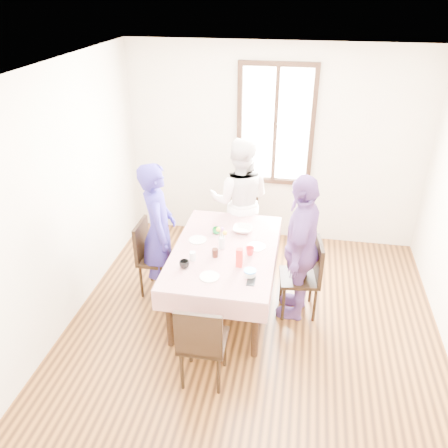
{
  "coord_description": "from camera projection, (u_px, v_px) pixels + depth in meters",
  "views": [
    {
      "loc": [
        0.39,
        -3.68,
        3.37
      ],
      "look_at": [
        -0.36,
        0.44,
        1.1
      ],
      "focal_mm": 36.61,
      "sensor_mm": 36.0,
      "label": 1
    }
  ],
  "objects": [
    {
      "name": "ground",
      "position": [
        250.0,
        337.0,
        4.85
      ],
      "size": [
        4.5,
        4.5,
        0.0
      ],
      "primitive_type": "plane",
      "color": "#311C0E",
      "rests_on": "ground"
    },
    {
      "name": "back_wall",
      "position": [
        274.0,
        147.0,
        6.15
      ],
      "size": [
        4.0,
        0.0,
        4.0
      ],
      "primitive_type": "plane",
      "rotation": [
        1.57,
        0.0,
        0.0
      ],
      "color": "beige",
      "rests_on": "ground"
    },
    {
      "name": "window_frame",
      "position": [
        276.0,
        126.0,
        5.99
      ],
      "size": [
        1.02,
        0.06,
        1.62
      ],
      "primitive_type": "cube",
      "color": "black",
      "rests_on": "back_wall"
    },
    {
      "name": "window_pane",
      "position": [
        276.0,
        125.0,
        6.0
      ],
      "size": [
        0.9,
        0.02,
        1.5
      ],
      "primitive_type": "cube",
      "color": "white",
      "rests_on": "back_wall"
    },
    {
      "name": "dining_table",
      "position": [
        225.0,
        278.0,
        5.15
      ],
      "size": [
        0.99,
        1.6,
        0.75
      ],
      "primitive_type": "cube",
      "color": "black",
      "rests_on": "ground"
    },
    {
      "name": "tablecloth",
      "position": [
        225.0,
        250.0,
        4.97
      ],
      "size": [
        1.11,
        1.72,
        0.01
      ],
      "primitive_type": "cube",
      "color": "#5C0007",
      "rests_on": "dining_table"
    },
    {
      "name": "chair_left",
      "position": [
        158.0,
        258.0,
        5.37
      ],
      "size": [
        0.42,
        0.42,
        0.91
      ],
      "primitive_type": "cube",
      "rotation": [
        0.0,
        0.0,
        -1.57
      ],
      "color": "black",
      "rests_on": "ground"
    },
    {
      "name": "chair_right",
      "position": [
        299.0,
        277.0,
        5.03
      ],
      "size": [
        0.47,
        0.47,
        0.91
      ],
      "primitive_type": "cube",
      "rotation": [
        0.0,
        0.0,
        1.71
      ],
      "color": "black",
      "rests_on": "ground"
    },
    {
      "name": "chair_far",
      "position": [
        239.0,
        226.0,
        6.07
      ],
      "size": [
        0.44,
        0.44,
        0.91
      ],
      "primitive_type": "cube",
      "rotation": [
        0.0,
        0.0,
        3.08
      ],
      "color": "black",
      "rests_on": "ground"
    },
    {
      "name": "chair_near",
      "position": [
        203.0,
        340.0,
        4.16
      ],
      "size": [
        0.43,
        0.43,
        0.91
      ],
      "primitive_type": "cube",
      "rotation": [
        0.0,
        0.0,
        0.02
      ],
      "color": "black",
      "rests_on": "ground"
    },
    {
      "name": "person_left",
      "position": [
        158.0,
        231.0,
        5.19
      ],
      "size": [
        0.56,
        0.69,
        1.65
      ],
      "primitive_type": "imported",
      "rotation": [
        0.0,
        0.0,
        1.89
      ],
      "color": "navy",
      "rests_on": "ground"
    },
    {
      "name": "person_far",
      "position": [
        240.0,
        201.0,
        5.87
      ],
      "size": [
        0.84,
        0.67,
        1.67
      ],
      "primitive_type": "imported",
      "rotation": [
        0.0,
        0.0,
        3.19
      ],
      "color": "white",
      "rests_on": "ground"
    },
    {
      "name": "person_right",
      "position": [
        300.0,
        248.0,
        4.85
      ],
      "size": [
        0.54,
        1.03,
        1.68
      ],
      "primitive_type": "imported",
      "rotation": [
        0.0,
        0.0,
        -1.71
      ],
      "color": "#633E80",
      "rests_on": "ground"
    },
    {
      "name": "mug_black",
      "position": [
        184.0,
        264.0,
        4.63
      ],
      "size": [
        0.13,
        0.13,
        0.08
      ],
      "primitive_type": "imported",
      "rotation": [
        0.0,
        0.0,
        -0.37
      ],
      "color": "black",
      "rests_on": "tablecloth"
    },
    {
      "name": "mug_flag",
      "position": [
        250.0,
        251.0,
        4.85
      ],
      "size": [
        0.13,
        0.13,
        0.09
      ],
      "primitive_type": "imported",
      "rotation": [
        0.0,
        0.0,
        0.44
      ],
      "color": "red",
      "rests_on": "tablecloth"
    },
    {
      "name": "mug_green",
      "position": [
        216.0,
        231.0,
        5.25
      ],
      "size": [
        0.13,
        0.13,
        0.07
      ],
      "primitive_type": "imported",
      "rotation": [
        0.0,
        0.0,
        -0.56
      ],
      "color": "#0C7226",
      "rests_on": "tablecloth"
    },
    {
      "name": "serving_bowl",
      "position": [
        243.0,
        229.0,
        5.3
      ],
      "size": [
        0.23,
        0.23,
        0.06
      ],
      "primitive_type": "imported",
      "rotation": [
        0.0,
        0.0,
        -0.02
      ],
      "color": "white",
      "rests_on": "tablecloth"
    },
    {
      "name": "juice_carton",
      "position": [
        239.0,
        258.0,
        4.63
      ],
      "size": [
        0.06,
        0.06,
        0.2
      ],
      "primitive_type": "cube",
      "color": "red",
      "rests_on": "tablecloth"
    },
    {
      "name": "butter_tub",
      "position": [
        250.0,
        274.0,
        4.51
      ],
      "size": [
        0.11,
        0.11,
        0.06
      ],
      "primitive_type": "cylinder",
      "color": "white",
      "rests_on": "tablecloth"
    },
    {
      "name": "jam_jar",
      "position": [
        215.0,
        253.0,
        4.81
      ],
      "size": [
        0.07,
        0.07,
        0.09
      ],
      "primitive_type": "cylinder",
      "color": "black",
      "rests_on": "tablecloth"
    },
    {
      "name": "drinking_glass",
      "position": [
        193.0,
        256.0,
        4.75
      ],
      "size": [
        0.07,
        0.07,
        0.1
      ],
      "primitive_type": "cylinder",
      "color": "silver",
      "rests_on": "tablecloth"
    },
    {
      "name": "smartphone",
      "position": [
        251.0,
        281.0,
        4.44
      ],
      "size": [
        0.08,
        0.16,
        0.01
      ],
      "primitive_type": "cube",
      "color": "black",
      "rests_on": "tablecloth"
    },
    {
      "name": "flower_vase",
      "position": [
        222.0,
        243.0,
        4.95
      ],
      "size": [
        0.07,
        0.07,
        0.14
      ],
      "primitive_type": "cylinder",
      "color": "silver",
      "rests_on": "tablecloth"
    },
    {
      "name": "plate_left",
      "position": [
        198.0,
        240.0,
        5.13
      ],
      "size": [
        0.2,
        0.2,
        0.01
      ],
      "primitive_type": "cylinder",
      "color": "white",
      "rests_on": "tablecloth"
    },
    {
      "name": "plate_right",
      "position": [
        256.0,
        247.0,
        5.0
      ],
      "size": [
        0.2,
        0.2,
        0.01
      ],
      "primitive_type": "cylinder",
      "color": "white",
      "rests_on": "tablecloth"
    },
    {
      "name": "plate_near",
      "position": [
        209.0,
        277.0,
        4.5
      ],
      "size": [
        0.2,
        0.2,
        0.01
      ],
      "primitive_type": "cylinder",
      "color": "white",
      "rests_on": "tablecloth"
    },
    {
      "name": "butter_lid",
      "position": [
        250.0,
        271.0,
        4.49
      ],
      "size": [
        0.12,
        0.12,
        0.01
      ],
      "primitive_type": "cylinder",
      "color": "blue",
      "rests_on": "butter_tub"
    },
    {
      "name": "flower_bunch",
      "position": [
        222.0,
        233.0,
        4.89
      ],
      "size": [
        0.09,
        0.09,
        0.1
      ],
      "primitive_type": null,
      "color": "yellow",
      "rests_on": "flower_vase"
    }
  ]
}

